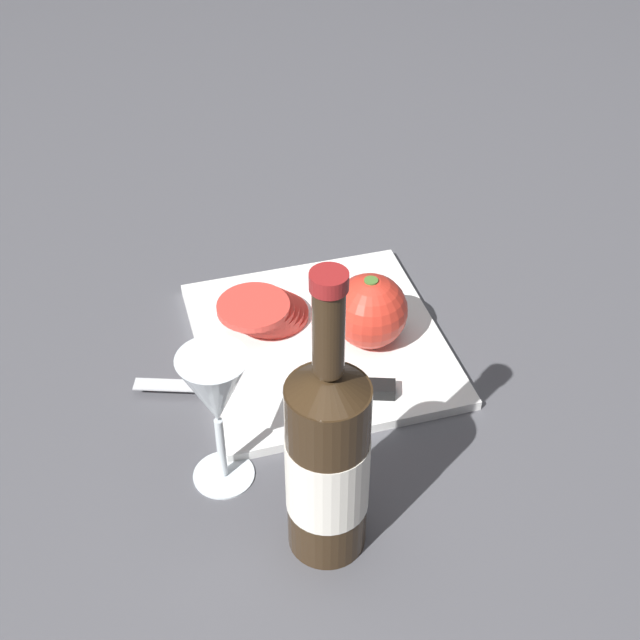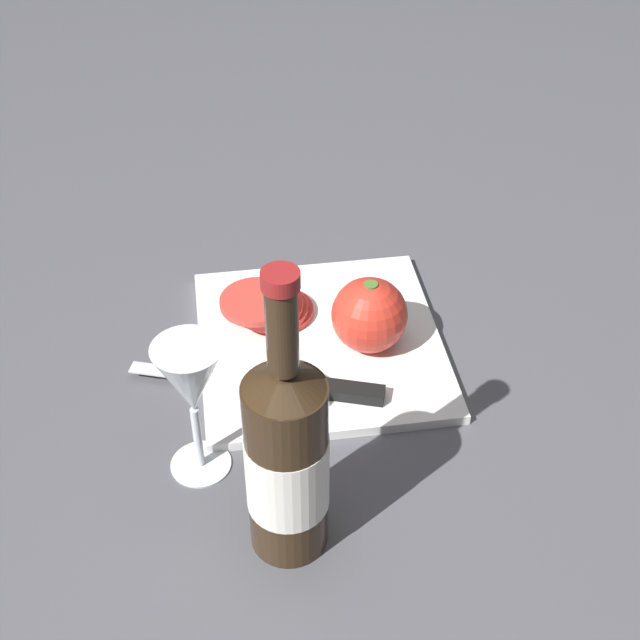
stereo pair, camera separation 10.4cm
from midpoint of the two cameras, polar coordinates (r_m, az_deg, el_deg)
ground_plane at (r=1.02m, az=1.93°, el=-4.66°), size 3.00×3.00×0.00m
cutting_board at (r=1.07m, az=2.80°, el=-1.60°), size 0.30×0.29×0.01m
wine_bottle at (r=0.80m, az=1.65°, el=-9.06°), size 0.08×0.08×0.32m
wine_glass at (r=0.86m, az=-4.85°, el=-4.32°), size 0.07×0.07×0.16m
whole_tomato at (r=1.03m, az=6.08°, el=0.21°), size 0.09×0.09×0.09m
knife at (r=1.00m, az=2.54°, el=-4.47°), size 0.12×0.28×0.01m
tomato_slice_stack_near at (r=1.08m, az=-0.63°, el=0.78°), size 0.11×0.12×0.04m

